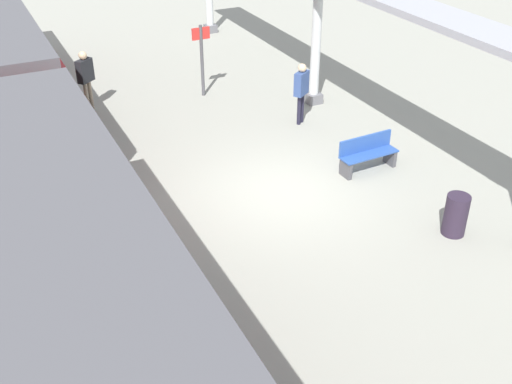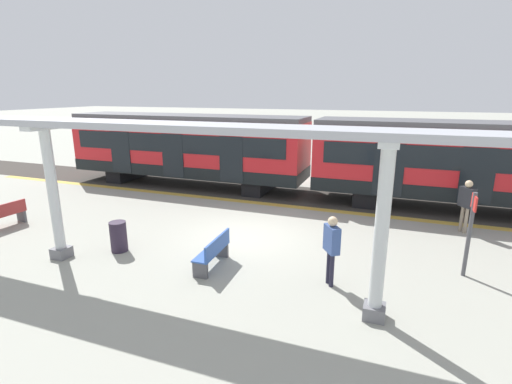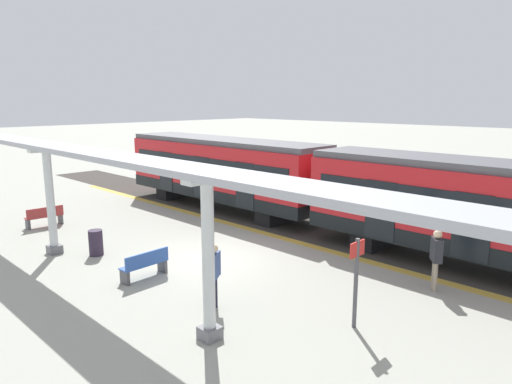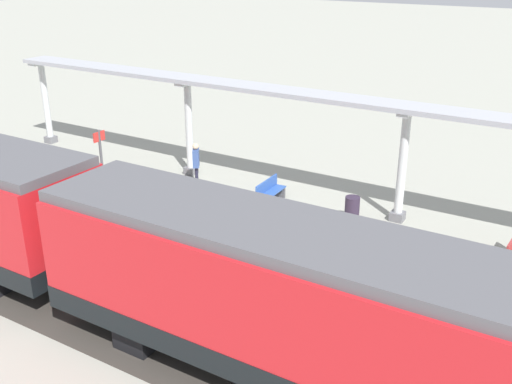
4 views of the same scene
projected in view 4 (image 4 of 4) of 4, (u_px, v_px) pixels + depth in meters
ground_plane at (234, 229)px, 19.03m from camera, size 176.00×176.00×0.00m
tactile_edge_strip at (160, 279)px, 16.16m from camera, size 0.40×31.51×0.01m
trackbed at (113, 310)px, 14.73m from camera, size 3.20×43.51×0.01m
train_near_carriage at (306, 309)px, 11.52m from camera, size 2.65×11.82×3.48m
canopy_pillar_second at (402, 166)px, 18.95m from camera, size 1.10×0.44×3.72m
canopy_pillar_third at (189, 128)px, 23.04m from camera, size 1.10×0.44×3.72m
canopy_pillar_fourth at (46, 103)px, 26.94m from camera, size 1.10×0.44×3.72m
canopy_beam at (282, 91)px, 20.35m from camera, size 1.20×25.21×0.16m
bench_mid_platform at (269, 192)px, 20.81m from camera, size 1.52×0.50×0.86m
trash_bin at (352, 210)px, 19.34m from camera, size 0.48×0.48×0.90m
platform_info_sign at (101, 153)px, 22.03m from camera, size 0.56×0.10×2.20m
passenger_waiting_near_edge at (16, 185)px, 19.60m from camera, size 0.55×0.50×1.78m
passenger_by_the_benches at (196, 160)px, 21.95m from camera, size 0.55×0.47×1.75m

